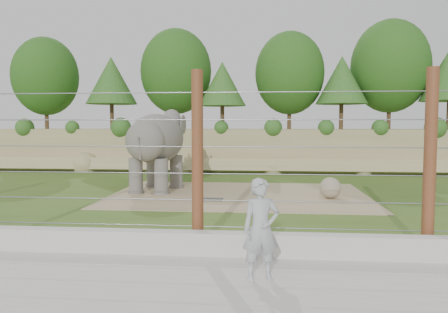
# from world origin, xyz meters

# --- Properties ---
(ground) EXTENTS (90.00, 90.00, 0.00)m
(ground) POSITION_xyz_m (0.00, 0.00, 0.00)
(ground) COLOR #365B1E
(ground) RESTS_ON ground
(back_embankment) EXTENTS (30.00, 5.52, 8.77)m
(back_embankment) POSITION_xyz_m (0.59, 12.68, 3.97)
(back_embankment) COLOR #988B5F
(back_embankment) RESTS_ON ground
(dirt_patch) EXTENTS (10.00, 7.00, 0.02)m
(dirt_patch) POSITION_xyz_m (0.50, 3.00, 0.01)
(dirt_patch) COLOR tan
(dirt_patch) RESTS_ON ground
(drain_grate) EXTENTS (1.00, 0.60, 0.03)m
(drain_grate) POSITION_xyz_m (-0.53, 1.68, 0.04)
(drain_grate) COLOR #262628
(drain_grate) RESTS_ON dirt_patch
(elephant) EXTENTS (2.35, 4.38, 3.38)m
(elephant) POSITION_xyz_m (-3.01, 3.81, 1.69)
(elephant) COLOR #68625C
(elephant) RESTS_ON ground
(stone_ball) EXTENTS (0.79, 0.79, 0.79)m
(stone_ball) POSITION_xyz_m (3.97, 2.41, 0.42)
(stone_ball) COLOR gray
(stone_ball) RESTS_ON dirt_patch
(retaining_wall) EXTENTS (26.00, 0.35, 0.50)m
(retaining_wall) POSITION_xyz_m (0.00, -5.00, 0.25)
(retaining_wall) COLOR #BCB9B0
(retaining_wall) RESTS_ON ground
(walkway) EXTENTS (26.00, 4.00, 0.01)m
(walkway) POSITION_xyz_m (0.00, -7.00, 0.01)
(walkway) COLOR #BCB9B0
(walkway) RESTS_ON ground
(barrier_fence) EXTENTS (20.26, 0.26, 4.00)m
(barrier_fence) POSITION_xyz_m (0.00, -4.50, 2.00)
(barrier_fence) COLOR maroon
(barrier_fence) RESTS_ON ground
(zookeeper) EXTENTS (0.75, 0.59, 1.84)m
(zookeeper) POSITION_xyz_m (1.43, -6.42, 0.93)
(zookeeper) COLOR #A3A7AC
(zookeeper) RESTS_ON walkway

